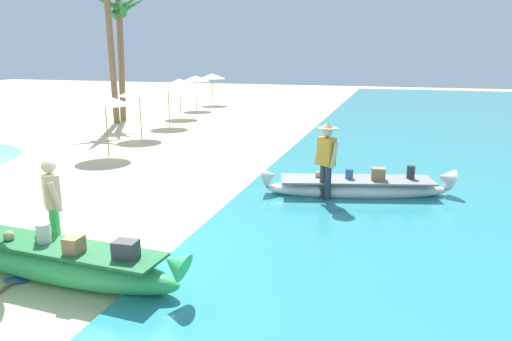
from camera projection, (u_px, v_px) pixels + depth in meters
name	position (u px, v px, depth m)	size (l,w,h in m)	color
ground_plane	(99.00, 247.00, 7.86)	(80.00, 80.00, 0.00)	beige
boat_green_foreground	(58.00, 261.00, 6.59)	(4.22, 0.87, 0.84)	#38B760
boat_white_midground	(356.00, 187.00, 10.40)	(4.30, 1.78, 0.77)	white
person_vendor_hatted	(326.00, 157.00, 9.88)	(0.57, 0.47, 1.78)	#333842
person_tourist_customer	(53.00, 203.00, 7.23)	(0.53, 0.51, 1.62)	green
parasol_row_0	(105.00, 100.00, 14.40)	(1.60, 1.60, 1.91)	#8E6B47
parasol_row_1	(139.00, 92.00, 17.52)	(1.60, 1.60, 1.91)	#8E6B47
parasol_row_2	(168.00, 86.00, 20.29)	(1.60, 1.60, 1.91)	#8E6B47
parasol_row_3	(180.00, 82.00, 23.01)	(1.60, 1.60, 1.91)	#8E6B47
parasol_row_4	(196.00, 79.00, 26.10)	(1.60, 1.60, 1.91)	#8E6B47
parasol_row_5	(212.00, 76.00, 28.78)	(1.60, 1.60, 1.91)	#8E6B47
palm_tree_leaning_seaward	(120.00, 18.00, 21.16)	(2.64, 2.40, 5.78)	brown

